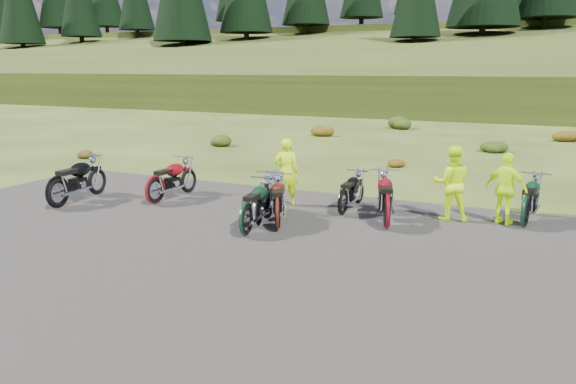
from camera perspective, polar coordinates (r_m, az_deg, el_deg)
The scene contains 22 objects.
ground at distance 12.19m, azimuth 1.59°, elevation -4.39°, with size 300.00×300.00×0.00m, color #2D3D14.
gravel_pad at distance 10.48m, azimuth -2.79°, elevation -7.29°, with size 20.00×12.00×0.04m, color black.
hill_slope at distance 60.99m, azimuth 20.83°, elevation 8.45°, with size 300.00×46.00×3.00m, color #2E3B13, non-canonical shape.
hill_plateau at distance 120.85m, azimuth 23.14°, elevation 9.92°, with size 300.00×90.00×9.17m, color #2E3B13.
shrub_0 at distance 23.80m, azimuth -19.71°, elevation 3.81°, with size 0.77×0.77×0.45m, color #5E360B.
shrub_1 at distance 26.13m, azimuth -6.93°, elevation 5.35°, with size 1.03×1.03×0.61m, color black.
shrub_2 at distance 29.54m, azimuth 3.37°, elevation 6.40°, with size 1.30×1.30×0.77m, color #5E360B.
shrub_3 at distance 33.70m, azimuth 11.37°, elevation 7.08°, with size 1.56×1.56×0.92m, color black.
shrub_4 at distance 20.80m, azimuth 10.71°, elevation 3.16°, with size 0.77×0.77×0.45m, color #5E360B.
shrub_5 at distance 25.50m, azimuth 20.07°, elevation 4.50°, with size 1.03×1.03×0.61m, color black.
shrub_6 at distance 30.68m, azimuth 26.42°, elevation 5.35°, with size 1.30×1.30×0.77m, color #5E360B.
motorcycle_0 at distance 15.54m, azimuth -22.24°, elevation -1.61°, with size 2.34×0.78×1.23m, color black, non-canonical shape.
motorcycle_1 at distance 15.22m, azimuth -13.28°, elevation -1.28°, with size 2.15×0.72×1.12m, color maroon, non-canonical shape.
motorcycle_2 at distance 12.09m, azimuth -4.24°, elevation -4.56°, with size 2.08×0.69×1.09m, color black, non-canonical shape.
motorcycle_3 at distance 12.74m, azimuth -3.08°, elevation -3.66°, with size 2.08×0.69×1.09m, color #A3A4A8, non-canonical shape.
motorcycle_4 at distance 12.48m, azimuth -1.06°, elevation -3.99°, with size 2.08×0.69×1.09m, color #49160C, non-canonical shape.
motorcycle_5 at distance 13.76m, azimuth 5.57°, elevation -2.46°, with size 1.86×0.62×0.97m, color black, non-canonical shape.
motorcycle_6 at distance 12.75m, azimuth 9.95°, elevation -3.81°, with size 2.22×0.74×1.16m, color maroon, non-canonical shape.
motorcycle_7 at distance 13.72m, azimuth 22.82°, elevation -3.47°, with size 2.10×0.70×1.10m, color black, non-canonical shape.
person_middle at distance 14.53m, azimuth -0.18°, elevation 1.94°, with size 0.64×0.42×1.75m, color #C8F40C.
person_right_a at distance 13.63m, azimuth 16.27°, elevation 0.75°, with size 0.86×0.67×1.76m, color #C8F40C.
person_right_b at distance 13.70m, azimuth 21.27°, elevation 0.21°, with size 0.97×0.40×1.65m, color #C8F40C.
Camera 1 is at (4.61, -10.71, 3.56)m, focal length 35.00 mm.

